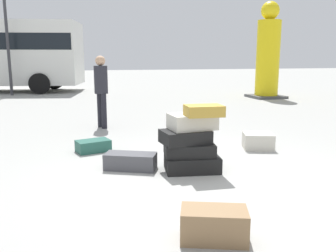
{
  "coord_description": "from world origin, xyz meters",
  "views": [
    {
      "loc": [
        -1.62,
        -4.16,
        1.59
      ],
      "look_at": [
        -0.07,
        1.81,
        0.39
      ],
      "focal_mm": 38.19,
      "sensor_mm": 36.0,
      "label": 1
    }
  ],
  "objects_px": {
    "person_bearded_onlooker": "(101,85)",
    "yellow_dummy_statue": "(268,56)",
    "lamp_post": "(4,0)",
    "suitcase_cream_white_trunk": "(258,141)",
    "suitcase_brown_left_side": "(214,225)",
    "suitcase_charcoal_upright_blue": "(131,161)",
    "suitcase_tower": "(191,142)",
    "suitcase_teal_foreground_near": "(93,146)"
  },
  "relations": [
    {
      "from": "suitcase_brown_left_side",
      "to": "person_bearded_onlooker",
      "type": "xyz_separation_m",
      "value": [
        -0.55,
        5.4,
        0.82
      ]
    },
    {
      "from": "suitcase_brown_left_side",
      "to": "suitcase_charcoal_upright_blue",
      "type": "xyz_separation_m",
      "value": [
        -0.4,
        2.2,
        -0.03
      ]
    },
    {
      "from": "suitcase_tower",
      "to": "yellow_dummy_statue",
      "type": "distance_m",
      "value": 9.93
    },
    {
      "from": "suitcase_tower",
      "to": "suitcase_charcoal_upright_blue",
      "type": "bearing_deg",
      "value": 162.67
    },
    {
      "from": "suitcase_brown_left_side",
      "to": "suitcase_tower",
      "type": "bearing_deg",
      "value": 96.92
    },
    {
      "from": "suitcase_charcoal_upright_blue",
      "to": "suitcase_teal_foreground_near",
      "type": "relative_size",
      "value": 1.33
    },
    {
      "from": "suitcase_charcoal_upright_blue",
      "to": "suitcase_cream_white_trunk",
      "type": "bearing_deg",
      "value": 37.47
    },
    {
      "from": "suitcase_charcoal_upright_blue",
      "to": "lamp_post",
      "type": "relative_size",
      "value": 0.12
    },
    {
      "from": "suitcase_charcoal_upright_blue",
      "to": "person_bearded_onlooker",
      "type": "xyz_separation_m",
      "value": [
        -0.15,
        3.2,
        0.85
      ]
    },
    {
      "from": "suitcase_brown_left_side",
      "to": "suitcase_charcoal_upright_blue",
      "type": "height_order",
      "value": "suitcase_brown_left_side"
    },
    {
      "from": "person_bearded_onlooker",
      "to": "lamp_post",
      "type": "bearing_deg",
      "value": -178.58
    },
    {
      "from": "suitcase_tower",
      "to": "person_bearded_onlooker",
      "type": "height_order",
      "value": "person_bearded_onlooker"
    },
    {
      "from": "suitcase_brown_left_side",
      "to": "suitcase_charcoal_upright_blue",
      "type": "relative_size",
      "value": 0.8
    },
    {
      "from": "suitcase_teal_foreground_near",
      "to": "yellow_dummy_statue",
      "type": "distance_m",
      "value": 9.78
    },
    {
      "from": "suitcase_brown_left_side",
      "to": "suitcase_cream_white_trunk",
      "type": "bearing_deg",
      "value": 74.47
    },
    {
      "from": "lamp_post",
      "to": "suitcase_brown_left_side",
      "type": "bearing_deg",
      "value": -74.63
    },
    {
      "from": "person_bearded_onlooker",
      "to": "suitcase_teal_foreground_near",
      "type": "bearing_deg",
      "value": -28.58
    },
    {
      "from": "suitcase_brown_left_side",
      "to": "suitcase_cream_white_trunk",
      "type": "relative_size",
      "value": 1.15
    },
    {
      "from": "suitcase_brown_left_side",
      "to": "yellow_dummy_statue",
      "type": "bearing_deg",
      "value": 77.5
    },
    {
      "from": "suitcase_tower",
      "to": "suitcase_charcoal_upright_blue",
      "type": "xyz_separation_m",
      "value": [
        -0.83,
        0.26,
        -0.3
      ]
    },
    {
      "from": "suitcase_tower",
      "to": "suitcase_teal_foreground_near",
      "type": "distance_m",
      "value": 1.93
    },
    {
      "from": "suitcase_brown_left_side",
      "to": "lamp_post",
      "type": "bearing_deg",
      "value": 124.74
    },
    {
      "from": "suitcase_tower",
      "to": "suitcase_brown_left_side",
      "type": "height_order",
      "value": "suitcase_tower"
    },
    {
      "from": "suitcase_charcoal_upright_blue",
      "to": "suitcase_cream_white_trunk",
      "type": "height_order",
      "value": "suitcase_cream_white_trunk"
    },
    {
      "from": "suitcase_teal_foreground_near",
      "to": "yellow_dummy_statue",
      "type": "bearing_deg",
      "value": 26.82
    },
    {
      "from": "suitcase_teal_foreground_near",
      "to": "person_bearded_onlooker",
      "type": "relative_size",
      "value": 0.34
    },
    {
      "from": "suitcase_brown_left_side",
      "to": "suitcase_teal_foreground_near",
      "type": "height_order",
      "value": "suitcase_brown_left_side"
    },
    {
      "from": "suitcase_teal_foreground_near",
      "to": "yellow_dummy_statue",
      "type": "height_order",
      "value": "yellow_dummy_statue"
    },
    {
      "from": "suitcase_tower",
      "to": "person_bearded_onlooker",
      "type": "relative_size",
      "value": 0.59
    },
    {
      "from": "suitcase_cream_white_trunk",
      "to": "person_bearded_onlooker",
      "type": "height_order",
      "value": "person_bearded_onlooker"
    },
    {
      "from": "suitcase_tower",
      "to": "person_bearded_onlooker",
      "type": "xyz_separation_m",
      "value": [
        -0.98,
        3.46,
        0.55
      ]
    },
    {
      "from": "suitcase_brown_left_side",
      "to": "suitcase_teal_foreground_near",
      "type": "xyz_separation_m",
      "value": [
        -0.87,
        3.33,
        -0.05
      ]
    },
    {
      "from": "suitcase_charcoal_upright_blue",
      "to": "person_bearded_onlooker",
      "type": "bearing_deg",
      "value": 116.12
    },
    {
      "from": "suitcase_charcoal_upright_blue",
      "to": "lamp_post",
      "type": "xyz_separation_m",
      "value": [
        -3.29,
        11.22,
        3.72
      ]
    },
    {
      "from": "person_bearded_onlooker",
      "to": "yellow_dummy_statue",
      "type": "relative_size",
      "value": 0.44
    },
    {
      "from": "suitcase_cream_white_trunk",
      "to": "person_bearded_onlooker",
      "type": "distance_m",
      "value": 3.71
    },
    {
      "from": "suitcase_brown_left_side",
      "to": "lamp_post",
      "type": "xyz_separation_m",
      "value": [
        -3.69,
        13.42,
        3.7
      ]
    },
    {
      "from": "suitcase_tower",
      "to": "suitcase_charcoal_upright_blue",
      "type": "distance_m",
      "value": 0.92
    },
    {
      "from": "suitcase_tower",
      "to": "suitcase_charcoal_upright_blue",
      "type": "relative_size",
      "value": 1.3
    },
    {
      "from": "suitcase_cream_white_trunk",
      "to": "suitcase_teal_foreground_near",
      "type": "height_order",
      "value": "suitcase_cream_white_trunk"
    },
    {
      "from": "suitcase_cream_white_trunk",
      "to": "suitcase_brown_left_side",
      "type": "bearing_deg",
      "value": -107.13
    },
    {
      "from": "suitcase_brown_left_side",
      "to": "yellow_dummy_statue",
      "type": "relative_size",
      "value": 0.16
    }
  ]
}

